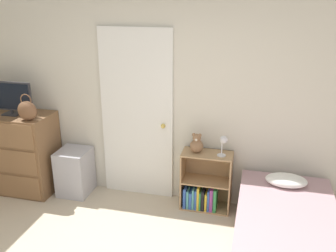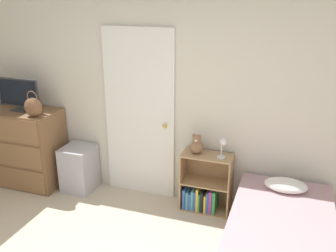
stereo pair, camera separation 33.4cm
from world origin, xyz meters
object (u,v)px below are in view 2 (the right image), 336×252
at_px(dresser, 28,147).
at_px(handbag, 33,107).
at_px(storage_bin, 79,168).
at_px(bed, 279,250).
at_px(teddy_bear, 197,145).
at_px(bookshelf, 204,190).
at_px(desk_lamp, 223,144).
at_px(tv, 18,94).

relative_size(dresser, handbag, 3.20).
xyz_separation_m(storage_bin, bed, (2.53, -0.77, -0.04)).
relative_size(storage_bin, teddy_bear, 2.52).
bearing_deg(bookshelf, bed, -42.67).
distance_m(handbag, desk_lamp, 2.28).
bearing_deg(bed, handbag, 169.52).
bearing_deg(bookshelf, storage_bin, -178.09).
distance_m(tv, teddy_bear, 2.31).
distance_m(dresser, handbag, 0.71).
bearing_deg(tv, handbag, -24.87).
distance_m(desk_lamp, bed, 1.22).
bearing_deg(dresser, desk_lamp, 1.89).
height_order(handbag, desk_lamp, handbag).
distance_m(storage_bin, bed, 2.65).
relative_size(dresser, bookshelf, 1.45).
bearing_deg(desk_lamp, handbag, -173.77).
distance_m(bookshelf, desk_lamp, 0.66).
xyz_separation_m(storage_bin, desk_lamp, (1.84, 0.01, 0.58)).
relative_size(bookshelf, teddy_bear, 3.04).
distance_m(tv, handbag, 0.37).
relative_size(tv, teddy_bear, 2.52).
bearing_deg(bed, bookshelf, 137.33).
xyz_separation_m(desk_lamp, bed, (0.70, -0.79, -0.63)).
distance_m(dresser, desk_lamp, 2.57).
bearing_deg(desk_lamp, dresser, -178.11).
relative_size(bookshelf, bed, 0.36).
xyz_separation_m(dresser, handbag, (0.29, -0.16, 0.63)).
xyz_separation_m(dresser, teddy_bear, (2.24, 0.12, 0.29)).
bearing_deg(tv, storage_bin, 6.35).
relative_size(handbag, desk_lamp, 1.30).
relative_size(storage_bin, desk_lamp, 2.38).
height_order(storage_bin, desk_lamp, desk_lamp).
bearing_deg(dresser, tv, -157.22).
height_order(handbag, storage_bin, handbag).
distance_m(handbag, bed, 3.12).
relative_size(teddy_bear, bed, 0.12).
xyz_separation_m(handbag, desk_lamp, (2.25, 0.25, -0.27)).
height_order(bookshelf, teddy_bear, teddy_bear).
xyz_separation_m(dresser, tv, (-0.03, -0.01, 0.72)).
distance_m(dresser, bookshelf, 2.35).
bearing_deg(bed, teddy_bear, 140.33).
relative_size(dresser, tv, 1.75).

